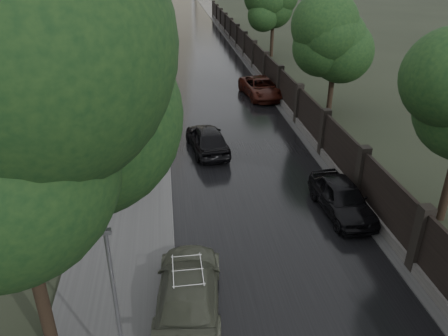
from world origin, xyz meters
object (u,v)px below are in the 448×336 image
at_px(volga_sedan, 189,289).
at_px(tree_left_near, 5,151).
at_px(tree_right_c, 273,8).
at_px(tree_right_b, 336,41).
at_px(lamp_post, 117,314).
at_px(traffic_light, 160,73).
at_px(car_right_far, 261,88).
at_px(car_right_near, 342,198).
at_px(hatchback_left, 207,139).
at_px(tree_left_far, 110,23).

bearing_deg(volga_sedan, tree_left_near, 23.31).
relative_size(tree_right_c, volga_sedan, 1.39).
height_order(tree_right_b, lamp_post, tree_right_b).
bearing_deg(lamp_post, tree_left_near, 145.71).
bearing_deg(traffic_light, car_right_far, 7.86).
xyz_separation_m(tree_right_b, lamp_post, (-12.90, -20.50, -2.28)).
bearing_deg(tree_left_near, volga_sedan, 17.47).
xyz_separation_m(traffic_light, volga_sedan, (0.70, -20.74, -1.67)).
height_order(tree_left_near, tree_right_b, tree_left_near).
distance_m(lamp_post, car_right_near, 11.76).
relative_size(tree_right_b, hatchback_left, 1.51).
bearing_deg(traffic_light, car_right_near, -64.20).
xyz_separation_m(tree_left_far, traffic_light, (3.70, -5.01, -2.84)).
bearing_deg(car_right_far, tree_right_b, -51.04).
bearing_deg(tree_right_b, car_right_near, -107.59).
xyz_separation_m(traffic_light, car_right_far, (7.70, 1.06, -1.65)).
relative_size(tree_right_b, car_right_far, 1.31).
xyz_separation_m(tree_left_near, volga_sedan, (4.00, 1.26, -5.69)).
bearing_deg(volga_sedan, car_right_far, -101.96).
relative_size(lamp_post, traffic_light, 1.28).
height_order(tree_left_near, car_right_near, tree_left_near).
height_order(tree_left_far, lamp_post, tree_left_far).
bearing_deg(car_right_far, tree_right_c, 67.28).
bearing_deg(tree_right_c, volga_sedan, -107.25).
distance_m(tree_right_c, car_right_far, 15.13).
bearing_deg(tree_left_near, car_right_far, 64.50).
distance_m(tree_right_b, lamp_post, 24.33).
xyz_separation_m(volga_sedan, hatchback_left, (1.80, 12.06, 0.06)).
bearing_deg(tree_left_near, tree_left_far, 90.85).
bearing_deg(tree_right_c, tree_left_far, -147.17).
relative_size(lamp_post, hatchback_left, 1.10).
xyz_separation_m(volga_sedan, car_right_near, (7.00, 4.81, 0.02)).
xyz_separation_m(tree_right_c, hatchback_left, (-9.30, -23.68, -4.16)).
height_order(volga_sedan, hatchback_left, hatchback_left).
bearing_deg(volga_sedan, tree_right_b, -116.19).
bearing_deg(tree_left_far, tree_right_c, 32.83).
xyz_separation_m(tree_right_c, traffic_light, (-11.80, -15.01, -2.55)).
bearing_deg(car_right_near, car_right_far, 86.57).
bearing_deg(volga_sedan, tree_left_far, -74.46).
bearing_deg(hatchback_left, tree_right_b, -156.08).
distance_m(tree_left_near, tree_right_b, 24.31).
bearing_deg(tree_right_b, tree_right_c, 90.00).
bearing_deg(car_right_near, tree_left_far, 115.14).
height_order(tree_left_far, tree_right_b, tree_left_far).
xyz_separation_m(lamp_post, traffic_light, (1.10, 23.49, -0.27)).
distance_m(tree_left_far, car_right_far, 12.87).
bearing_deg(tree_right_b, tree_left_far, 152.70).
bearing_deg(car_right_near, tree_left_near, -154.55).
bearing_deg(tree_right_c, hatchback_left, -111.44).
bearing_deg(traffic_light, hatchback_left, -73.93).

